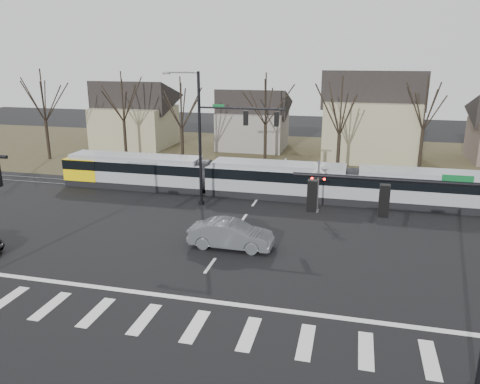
# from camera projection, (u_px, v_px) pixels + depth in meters

# --- Properties ---
(ground) EXTENTS (140.00, 140.00, 0.00)m
(ground) POSITION_uv_depth(u_px,v_px,m) (199.00, 282.00, 24.34)
(ground) COLOR black
(grass_verge) EXTENTS (140.00, 28.00, 0.01)m
(grass_verge) POSITION_uv_depth(u_px,v_px,m) (287.00, 157.00, 54.14)
(grass_verge) COLOR #38331E
(grass_verge) RESTS_ON ground
(crosswalk) EXTENTS (27.00, 2.60, 0.01)m
(crosswalk) POSITION_uv_depth(u_px,v_px,m) (170.00, 323.00, 20.62)
(crosswalk) COLOR silver
(crosswalk) RESTS_ON ground
(stop_line) EXTENTS (28.00, 0.35, 0.01)m
(stop_line) POSITION_uv_depth(u_px,v_px,m) (187.00, 298.00, 22.66)
(stop_line) COLOR silver
(stop_line) RESTS_ON ground
(lane_dashes) EXTENTS (0.18, 30.00, 0.01)m
(lane_dashes) POSITION_uv_depth(u_px,v_px,m) (260.00, 195.00, 39.24)
(lane_dashes) COLOR silver
(lane_dashes) RESTS_ON ground
(rail_pair) EXTENTS (90.00, 1.52, 0.06)m
(rail_pair) POSITION_uv_depth(u_px,v_px,m) (259.00, 196.00, 39.05)
(rail_pair) COLOR #59595E
(rail_pair) RESTS_ON ground
(tram) EXTENTS (37.78, 2.81, 2.86)m
(tram) POSITION_uv_depth(u_px,v_px,m) (276.00, 178.00, 38.49)
(tram) COLOR gray
(tram) RESTS_ON ground
(sedan) EXTENTS (1.87, 5.17, 1.70)m
(sedan) POSITION_uv_depth(u_px,v_px,m) (231.00, 234.00, 28.44)
(sedan) COLOR #515559
(sedan) RESTS_ON ground
(signal_pole_near_right) EXTENTS (6.72, 0.44, 8.00)m
(signal_pole_near_right) POSITION_uv_depth(u_px,v_px,m) (434.00, 256.00, 14.97)
(signal_pole_near_right) COLOR black
(signal_pole_near_right) RESTS_ON ground
(signal_pole_far) EXTENTS (9.28, 0.44, 10.20)m
(signal_pole_far) POSITION_uv_depth(u_px,v_px,m) (220.00, 133.00, 34.92)
(signal_pole_far) COLOR black
(signal_pole_far) RESTS_ON ground
(rail_crossing_signal) EXTENTS (1.08, 0.36, 4.00)m
(rail_crossing_signal) POSITION_uv_depth(u_px,v_px,m) (318.00, 188.00, 34.58)
(rail_crossing_signal) COLOR #59595B
(rail_crossing_signal) RESTS_ON ground
(tree_row) EXTENTS (59.20, 7.20, 10.00)m
(tree_row) POSITION_uv_depth(u_px,v_px,m) (300.00, 121.00, 46.68)
(tree_row) COLOR black
(tree_row) RESTS_ON ground
(house_a) EXTENTS (9.72, 8.64, 8.60)m
(house_a) POSITION_uv_depth(u_px,v_px,m) (134.00, 111.00, 59.34)
(house_a) COLOR #99926E
(house_a) RESTS_ON ground
(house_b) EXTENTS (8.64, 7.56, 7.65)m
(house_b) POSITION_uv_depth(u_px,v_px,m) (253.00, 117.00, 57.89)
(house_b) COLOR gray
(house_b) RESTS_ON ground
(house_c) EXTENTS (10.80, 8.64, 10.10)m
(house_c) POSITION_uv_depth(u_px,v_px,m) (371.00, 112.00, 51.53)
(house_c) COLOR #99926E
(house_c) RESTS_ON ground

